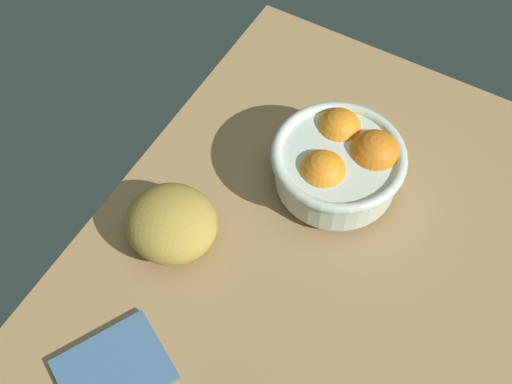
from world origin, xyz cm
name	(u,v)px	position (x,y,z in cm)	size (l,w,h in cm)	color
ground_plane	(332,259)	(0.00, 0.00, -1.50)	(80.11, 66.60, 3.00)	#A58051
fruit_bowl	(340,162)	(-11.19, -4.88, 5.44)	(19.51, 19.51, 10.16)	silver
bread_loaf	(171,223)	(8.94, -20.95, 3.96)	(13.05, 12.47, 7.92)	#B5933D
napkin_folded	(114,370)	(29.18, -16.62, 0.52)	(13.46, 10.64, 1.03)	#466A91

